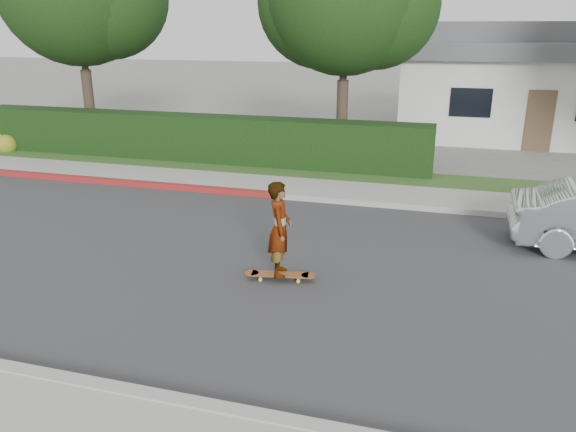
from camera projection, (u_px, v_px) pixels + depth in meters
The scene contains 11 objects.
ground at pixel (173, 255), 10.66m from camera, with size 120.00×120.00×0.00m, color slate.
road at pixel (173, 255), 10.66m from camera, with size 60.00×8.00×0.01m, color #2D2D30.
curb_near at pixel (18, 373), 6.91m from camera, with size 60.00×0.20×0.15m, color #9E9E99.
curb_far at pixel (247, 193), 14.37m from camera, with size 60.00×0.20×0.15m, color #9E9E99.
curb_red_section at pixel (79, 179), 15.68m from camera, with size 12.00×0.21×0.15m, color maroon.
sidewalk_far at pixel (258, 184), 15.20m from camera, with size 60.00×1.60×0.12m, color gray.
planting_strip at pixel (276, 171), 16.66m from camera, with size 60.00×1.60×0.10m, color #2D4C1E.
hedge at pixel (191, 139), 17.76m from camera, with size 15.00×1.00×1.50m, color black.
house at pixel (535, 80), 22.46m from camera, with size 10.60×8.60×4.30m.
skateboard at pixel (280, 275), 9.56m from camera, with size 1.23×0.44×0.11m.
skateboarder at pixel (280, 229), 9.29m from camera, with size 0.59×0.39×1.63m, color white.
Camera 1 is at (4.83, -8.88, 4.11)m, focal length 35.00 mm.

